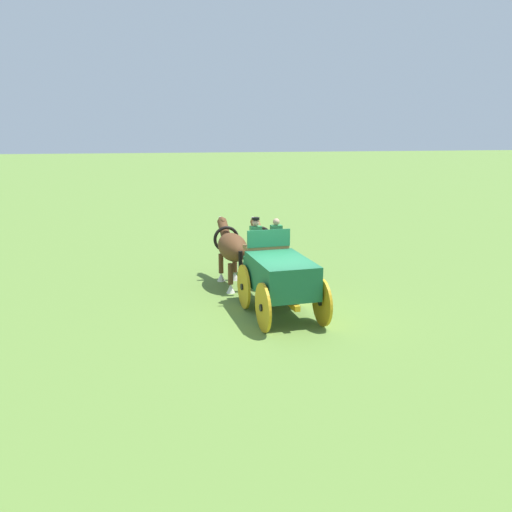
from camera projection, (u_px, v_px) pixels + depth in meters
ground_plane at (281, 316)px, 16.70m from camera, size 220.00×220.00×0.00m
show_wagon at (279, 275)px, 16.57m from camera, size 5.77×2.19×2.80m
draft_horse_near at (232, 248)px, 19.65m from camera, size 3.25×1.17×2.26m
draft_horse_off at (266, 247)px, 20.01m from camera, size 3.21×1.15×2.20m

